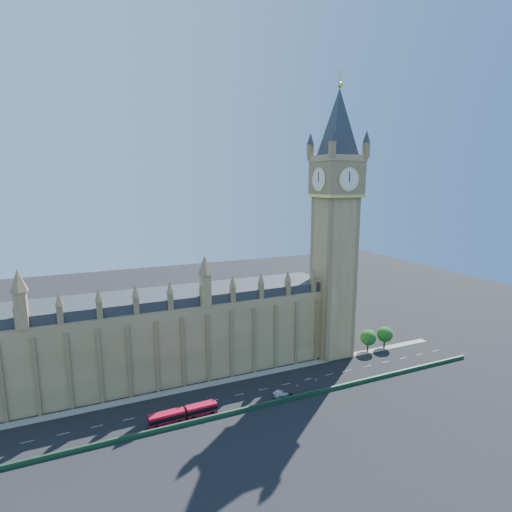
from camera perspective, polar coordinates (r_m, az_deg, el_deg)
name	(u,v)px	position (r m, az deg, el deg)	size (l,w,h in m)	color
ground	(251,392)	(128.63, -0.66, -18.83)	(400.00, 400.00, 0.00)	black
palace_westminster	(154,336)	(135.97, -14.37, -11.05)	(120.00, 20.00, 28.00)	olive
elizabeth_tower	(335,207)	(143.26, 11.29, 6.89)	(20.59, 20.59, 105.00)	olive
bridge_parapet	(264,405)	(121.19, 1.10, -20.48)	(160.00, 0.60, 1.20)	#1E4C2D
kerb_north	(240,378)	(136.36, -2.29, -17.00)	(160.00, 3.00, 0.16)	gray
tree_east_near	(368,337)	(159.16, 15.77, -11.07)	(6.00, 6.00, 8.50)	#382619
tree_east_far	(385,334)	(164.10, 17.97, -10.53)	(6.00, 6.00, 8.50)	#382619
red_bus	(183,414)	(117.00, -10.34, -21.29)	(18.60, 3.41, 3.15)	red
car_grey	(286,392)	(127.40, 4.38, -18.84)	(1.52, 3.77, 1.28)	#45474D
car_silver	(280,393)	(126.96, 3.45, -18.92)	(1.42, 4.08, 1.35)	#AEB0B6
car_white	(281,394)	(126.22, 3.65, -19.10)	(1.96, 4.82, 1.40)	silver
cone_a	(297,386)	(131.87, 5.92, -17.95)	(0.55, 0.55, 0.67)	black
cone_b	(308,379)	(136.16, 7.41, -17.00)	(0.48, 0.48, 0.71)	black
cone_c	(343,372)	(142.03, 12.35, -15.94)	(0.61, 0.61, 0.77)	black
cone_d	(316,379)	(136.00, 8.51, -17.05)	(0.59, 0.59, 0.78)	black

